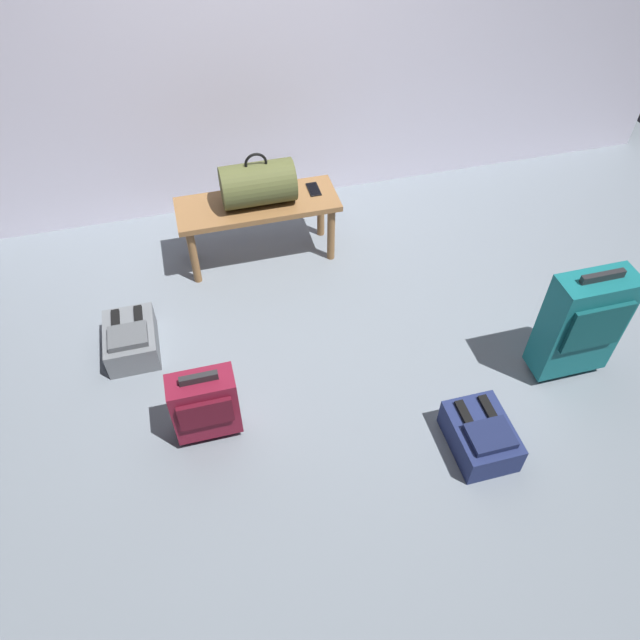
{
  "coord_description": "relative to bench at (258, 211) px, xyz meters",
  "views": [
    {
      "loc": [
        -0.61,
        -2.14,
        2.64
      ],
      "look_at": [
        -0.04,
        0.02,
        0.25
      ],
      "focal_mm": 33.82,
      "sensor_mm": 36.0,
      "label": 1
    }
  ],
  "objects": [
    {
      "name": "suitcase_upright_teal",
      "position": [
        1.44,
        -1.37,
        0.0
      ],
      "size": [
        0.41,
        0.21,
        0.71
      ],
      "color": "#14666B",
      "rests_on": "ground"
    },
    {
      "name": "backpack_grey",
      "position": [
        -0.86,
        -0.63,
        -0.27
      ],
      "size": [
        0.28,
        0.38,
        0.21
      ],
      "color": "slate",
      "rests_on": "ground"
    },
    {
      "name": "cell_phone",
      "position": [
        0.37,
        0.04,
        0.07
      ],
      "size": [
        0.07,
        0.14,
        0.01
      ],
      "color": "black",
      "rests_on": "bench"
    },
    {
      "name": "backpack_navy",
      "position": [
        0.77,
        -1.71,
        -0.27
      ],
      "size": [
        0.28,
        0.38,
        0.21
      ],
      "color": "navy",
      "rests_on": "ground"
    },
    {
      "name": "duffel_bag_olive",
      "position": [
        0.01,
        0.0,
        0.2
      ],
      "size": [
        0.44,
        0.26,
        0.34
      ],
      "color": "#51562D",
      "rests_on": "bench"
    },
    {
      "name": "ground_plane",
      "position": [
        0.21,
        -0.92,
        -0.37
      ],
      "size": [
        6.6,
        6.6,
        0.0
      ],
      "primitive_type": "plane",
      "color": "slate"
    },
    {
      "name": "bench",
      "position": [
        0.0,
        0.0,
        0.0
      ],
      "size": [
        1.0,
        0.36,
        0.44
      ],
      "color": "olive",
      "rests_on": "ground"
    },
    {
      "name": "suitcase_small_burgundy",
      "position": [
        -0.51,
        -1.28,
        -0.13
      ],
      "size": [
        0.32,
        0.19,
        0.46
      ],
      "color": "maroon",
      "rests_on": "ground"
    }
  ]
}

